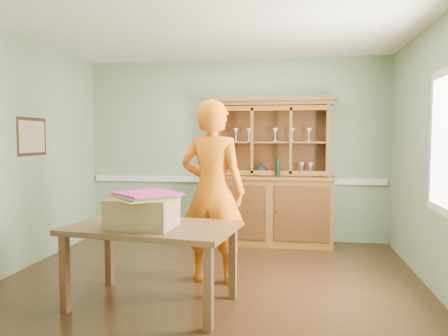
% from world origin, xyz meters
% --- Properties ---
extents(floor, '(4.50, 4.50, 0.00)m').
position_xyz_m(floor, '(0.00, 0.00, 0.00)').
color(floor, '#3F2614').
rests_on(floor, ground).
extents(ceiling, '(4.50, 4.50, 0.00)m').
position_xyz_m(ceiling, '(0.00, 0.00, 2.70)').
color(ceiling, white).
rests_on(ceiling, wall_back).
extents(wall_back, '(4.50, 0.00, 4.50)m').
position_xyz_m(wall_back, '(0.00, 2.00, 1.35)').
color(wall_back, gray).
rests_on(wall_back, floor).
extents(wall_left, '(0.00, 4.00, 4.00)m').
position_xyz_m(wall_left, '(-2.25, 0.00, 1.35)').
color(wall_left, gray).
rests_on(wall_left, floor).
extents(wall_right, '(0.00, 4.00, 4.00)m').
position_xyz_m(wall_right, '(2.25, 0.00, 1.35)').
color(wall_right, gray).
rests_on(wall_right, floor).
extents(wall_front, '(4.50, 0.00, 4.50)m').
position_xyz_m(wall_front, '(0.00, -2.00, 1.35)').
color(wall_front, gray).
rests_on(wall_front, floor).
extents(chair_rail, '(4.41, 0.05, 0.08)m').
position_xyz_m(chair_rail, '(0.00, 1.98, 0.90)').
color(chair_rail, white).
rests_on(chair_rail, wall_back).
extents(framed_map, '(0.03, 0.60, 0.46)m').
position_xyz_m(framed_map, '(-2.23, 0.30, 1.55)').
color(framed_map, '#2F1F13').
rests_on(framed_map, wall_left).
extents(window_panel, '(0.03, 0.96, 1.36)m').
position_xyz_m(window_panel, '(2.23, -0.30, 1.50)').
color(window_panel, white).
rests_on(window_panel, wall_right).
extents(china_hutch, '(1.80, 0.59, 2.11)m').
position_xyz_m(china_hutch, '(0.56, 1.76, 0.74)').
color(china_hutch, brown).
rests_on(china_hutch, floor).
extents(dining_table, '(1.59, 1.08, 0.74)m').
position_xyz_m(dining_table, '(-0.40, -0.76, 0.66)').
color(dining_table, brown).
rests_on(dining_table, floor).
extents(cardboard_box, '(0.58, 0.48, 0.26)m').
position_xyz_m(cardboard_box, '(-0.45, -0.86, 0.87)').
color(cardboard_box, '#8F694A').
rests_on(cardboard_box, dining_table).
extents(kite_stack, '(0.66, 0.66, 0.05)m').
position_xyz_m(kite_stack, '(-0.41, -0.87, 1.03)').
color(kite_stack, yellow).
rests_on(kite_stack, cardboard_box).
extents(person, '(0.77, 0.56, 1.93)m').
position_xyz_m(person, '(0.02, -0.00, 0.97)').
color(person, orange).
rests_on(person, floor).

